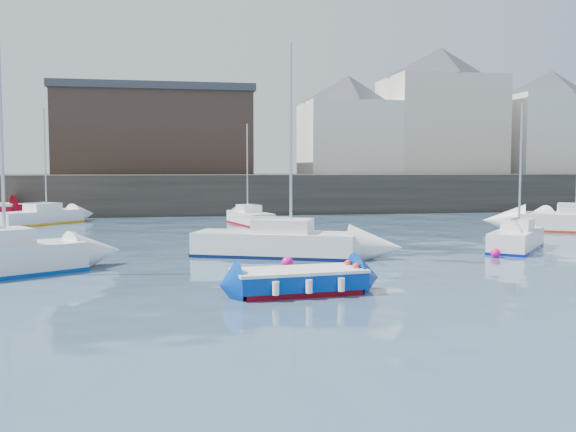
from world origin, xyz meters
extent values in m
plane|color=#2D4760|center=(0.00, 0.00, 0.00)|extent=(220.00, 220.00, 0.00)
cube|color=#28231E|center=(0.00, 35.00, 1.50)|extent=(90.00, 5.00, 3.00)
cube|color=#28231E|center=(0.00, 53.00, 1.40)|extent=(90.00, 32.00, 2.80)
cube|color=beige|center=(20.00, 42.00, 7.30)|extent=(10.00, 8.00, 9.00)
pyramid|color=#3A3D44|center=(20.00, 42.00, 13.20)|extent=(13.36, 13.36, 2.80)
cube|color=white|center=(31.00, 41.50, 6.55)|extent=(9.00, 7.00, 7.50)
pyramid|color=#3A3D44|center=(31.00, 41.50, 11.53)|extent=(11.88, 11.88, 2.45)
cube|color=white|center=(11.00, 41.50, 6.05)|extent=(8.00, 7.00, 6.50)
pyramid|color=#3A3D44|center=(11.00, 41.50, 10.53)|extent=(11.14, 11.14, 2.45)
cube|color=#3D2D26|center=(-6.00, 43.00, 6.30)|extent=(16.00, 10.00, 7.00)
cube|color=#3A3D44|center=(-6.00, 43.00, 10.10)|extent=(16.40, 10.40, 0.60)
cube|color=maroon|center=(-1.38, 2.95, 0.08)|extent=(3.44, 1.71, 0.16)
cube|color=#01329F|center=(-1.38, 2.95, 0.39)|extent=(3.75, 1.93, 0.45)
cube|color=white|center=(-1.38, 2.95, 0.66)|extent=(3.83, 1.97, 0.08)
cube|color=white|center=(-1.38, 2.95, 0.46)|extent=(2.98, 1.39, 0.41)
cube|color=#C7B683|center=(-1.38, 2.95, 0.57)|extent=(0.37, 1.10, 0.06)
cylinder|color=white|center=(-2.39, 3.72, 0.36)|extent=(0.19, 0.19, 0.36)
cylinder|color=white|center=(-2.20, 1.98, 0.36)|extent=(0.19, 0.19, 0.36)
cylinder|color=white|center=(-1.47, 3.82, 0.36)|extent=(0.19, 0.19, 0.36)
cylinder|color=white|center=(-1.28, 2.08, 0.36)|extent=(0.19, 0.19, 0.36)
cylinder|color=white|center=(-0.55, 3.92, 0.36)|extent=(0.19, 0.19, 0.36)
cylinder|color=white|center=(-0.36, 2.19, 0.36)|extent=(0.19, 0.19, 0.36)
cylinder|color=silver|center=(-10.23, 7.71, 4.49)|extent=(0.11, 0.11, 6.99)
cube|color=white|center=(-0.79, 10.58, 0.48)|extent=(6.73, 4.38, 0.96)
cube|color=#08123A|center=(-0.79, 10.58, 0.06)|extent=(6.79, 4.42, 0.13)
cube|color=white|center=(-0.50, 10.45, 1.23)|extent=(2.67, 2.29, 0.54)
cylinder|color=silver|center=(-0.20, 10.33, 4.66)|extent=(0.11, 0.11, 7.40)
cube|color=white|center=(9.77, 10.69, 0.43)|extent=(4.25, 4.59, 0.85)
cube|color=#001296|center=(9.77, 10.69, 0.06)|extent=(4.29, 4.64, 0.11)
cube|color=white|center=(9.93, 10.87, 1.09)|extent=(1.95, 2.00, 0.47)
cylinder|color=silver|center=(10.08, 11.05, 3.58)|extent=(0.09, 0.09, 5.46)
cube|color=white|center=(0.05, 25.14, 0.39)|extent=(2.53, 4.99, 0.78)
cube|color=maroon|center=(0.05, 25.14, 0.05)|extent=(2.55, 5.04, 0.10)
cube|color=white|center=(0.00, 25.37, 1.00)|extent=(1.48, 1.88, 0.43)
cylinder|color=silver|center=(-0.05, 25.61, 3.52)|extent=(0.09, 0.09, 5.48)
cube|color=white|center=(-12.93, 27.79, 0.42)|extent=(5.07, 5.35, 0.84)
cube|color=#F0A605|center=(-12.93, 27.79, 0.06)|extent=(5.12, 5.40, 0.11)
cube|color=white|center=(-12.74, 27.99, 1.07)|extent=(2.30, 2.35, 0.47)
cylinder|color=silver|center=(-12.56, 28.20, 4.05)|extent=(0.09, 0.09, 6.42)
sphere|color=#FE0A8B|center=(-0.84, 7.65, 0.00)|extent=(0.41, 0.41, 0.41)
sphere|color=#FE0A8B|center=(7.73, 8.72, 0.00)|extent=(0.38, 0.38, 0.38)
sphere|color=#FE0A8B|center=(-1.50, 15.50, 0.00)|extent=(0.44, 0.44, 0.44)
camera|label=1|loc=(-4.95, -14.45, 3.52)|focal=40.00mm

